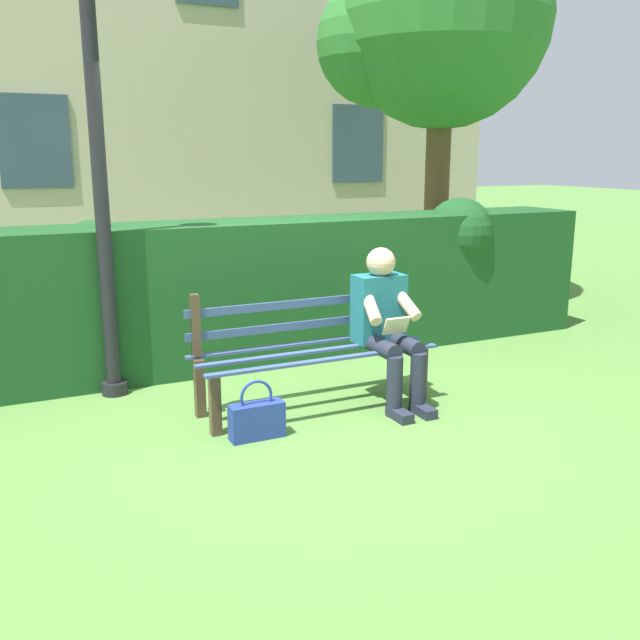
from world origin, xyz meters
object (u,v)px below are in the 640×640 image
tree (432,25)px  park_bench (310,349)px  handbag (257,419)px  lamp_post (94,103)px  person_seated (386,322)px

tree → park_bench: bearing=44.6°
handbag → lamp_post: lamp_post is taller
park_bench → person_seated: (-0.55, 0.18, 0.19)m
park_bench → tree: tree is taller
handbag → park_bench: bearing=-143.3°
park_bench → person_seated: bearing=162.2°
person_seated → park_bench: bearing=-17.8°
park_bench → person_seated: 0.61m
lamp_post → handbag: bearing=118.4°
person_seated → handbag: (1.14, 0.26, -0.49)m
tree → lamp_post: 4.82m
park_bench → tree: (-2.92, -2.89, 2.92)m
park_bench → lamp_post: 2.38m
park_bench → handbag: size_ratio=4.42×
lamp_post → park_bench: bearing=146.0°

